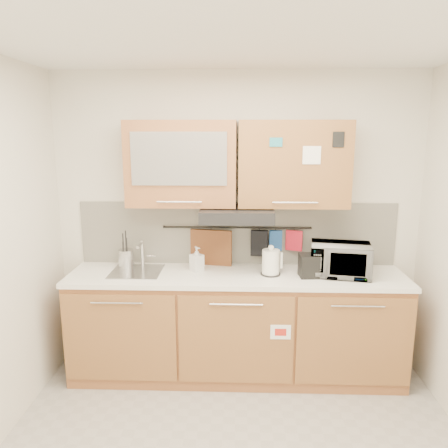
{
  "coord_description": "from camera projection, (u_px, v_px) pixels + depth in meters",
  "views": [
    {
      "loc": [
        0.02,
        -2.31,
        2.09
      ],
      "look_at": [
        -0.1,
        1.05,
        1.38
      ],
      "focal_mm": 35.0,
      "sensor_mm": 36.0,
      "label": 1
    }
  ],
  "objects": [
    {
      "name": "ceiling",
      "position": [
        237.0,
        26.0,
        2.15
      ],
      "size": [
        3.2,
        3.2,
        0.0
      ],
      "primitive_type": "plane",
      "rotation": [
        3.14,
        0.0,
        0.0
      ],
      "color": "white",
      "rests_on": "wall_back"
    },
    {
      "name": "wall_back",
      "position": [
        237.0,
        222.0,
        3.89
      ],
      "size": [
        3.2,
        0.0,
        3.2
      ],
      "primitive_type": "plane",
      "rotation": [
        1.57,
        0.0,
        0.0
      ],
      "color": "silver",
      "rests_on": "ground"
    },
    {
      "name": "base_cabinet",
      "position": [
        236.0,
        330.0,
        3.77
      ],
      "size": [
        2.8,
        0.64,
        0.88
      ],
      "color": "#A86A3B",
      "rests_on": "floor"
    },
    {
      "name": "countertop",
      "position": [
        237.0,
        276.0,
        3.67
      ],
      "size": [
        2.82,
        0.62,
        0.04
      ],
      "primitive_type": "cube",
      "color": "white",
      "rests_on": "base_cabinet"
    },
    {
      "name": "backsplash",
      "position": [
        237.0,
        233.0,
        3.9
      ],
      "size": [
        2.8,
        0.02,
        0.56
      ],
      "primitive_type": "cube",
      "color": "silver",
      "rests_on": "countertop"
    },
    {
      "name": "upper_cabinets",
      "position": [
        237.0,
        164.0,
        3.6
      ],
      "size": [
        1.82,
        0.37,
        0.7
      ],
      "color": "#A86A3B",
      "rests_on": "wall_back"
    },
    {
      "name": "range_hood",
      "position": [
        237.0,
        214.0,
        3.62
      ],
      "size": [
        0.6,
        0.46,
        0.1
      ],
      "primitive_type": "cube",
      "color": "black",
      "rests_on": "upper_cabinets"
    },
    {
      "name": "sink",
      "position": [
        137.0,
        272.0,
        3.71
      ],
      "size": [
        0.42,
        0.4,
        0.26
      ],
      "color": "silver",
      "rests_on": "countertop"
    },
    {
      "name": "utensil_rail",
      "position": [
        237.0,
        228.0,
        3.85
      ],
      "size": [
        1.3,
        0.02,
        0.02
      ],
      "primitive_type": "cylinder",
      "rotation": [
        0.0,
        1.57,
        0.0
      ],
      "color": "black",
      "rests_on": "backsplash"
    },
    {
      "name": "utensil_crock",
      "position": [
        126.0,
        259.0,
        3.8
      ],
      "size": [
        0.16,
        0.16,
        0.33
      ],
      "rotation": [
        0.0,
        0.0,
        0.2
      ],
      "color": "#ACACB0",
      "rests_on": "countertop"
    },
    {
      "name": "kettle",
      "position": [
        271.0,
        263.0,
        3.62
      ],
      "size": [
        0.19,
        0.19,
        0.26
      ],
      "rotation": [
        0.0,
        0.0,
        0.35
      ],
      "color": "white",
      "rests_on": "countertop"
    },
    {
      "name": "toaster",
      "position": [
        315.0,
        265.0,
        3.57
      ],
      "size": [
        0.26,
        0.17,
        0.19
      ],
      "rotation": [
        0.0,
        0.0,
        0.08
      ],
      "color": "black",
      "rests_on": "countertop"
    },
    {
      "name": "microwave",
      "position": [
        340.0,
        260.0,
        3.61
      ],
      "size": [
        0.53,
        0.4,
        0.27
      ],
      "primitive_type": "imported",
      "rotation": [
        0.0,
        0.0,
        -0.16
      ],
      "color": "#999999",
      "rests_on": "countertop"
    },
    {
      "name": "soap_bottle",
      "position": [
        197.0,
        259.0,
        3.73
      ],
      "size": [
        0.14,
        0.14,
        0.21
      ],
      "primitive_type": "imported",
      "rotation": [
        0.0,
        0.0,
        0.72
      ],
      "color": "#999999",
      "rests_on": "countertop"
    },
    {
      "name": "cutting_board",
      "position": [
        211.0,
        255.0,
        3.89
      ],
      "size": [
        0.37,
        0.09,
        0.46
      ],
      "primitive_type": "cube",
      "rotation": [
        0.0,
        0.0,
        -0.18
      ],
      "color": "brown",
      "rests_on": "utensil_rail"
    },
    {
      "name": "oven_mitt",
      "position": [
        276.0,
        241.0,
        3.84
      ],
      "size": [
        0.11,
        0.03,
        0.18
      ],
      "primitive_type": "cube",
      "rotation": [
        0.0,
        0.0,
        0.03
      ],
      "color": "#204B93",
      "rests_on": "utensil_rail"
    },
    {
      "name": "dark_pouch",
      "position": [
        259.0,
        243.0,
        3.85
      ],
      "size": [
        0.15,
        0.06,
        0.23
      ],
      "primitive_type": "cube",
      "rotation": [
        0.0,
        0.0,
        -0.15
      ],
      "color": "black",
      "rests_on": "utensil_rail"
    },
    {
      "name": "pot_holder",
      "position": [
        294.0,
        241.0,
        3.84
      ],
      "size": [
        0.14,
        0.07,
        0.18
      ],
      "primitive_type": "cube",
      "rotation": [
        0.0,
        0.0,
        -0.34
      ],
      "color": "red",
      "rests_on": "utensil_rail"
    }
  ]
}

